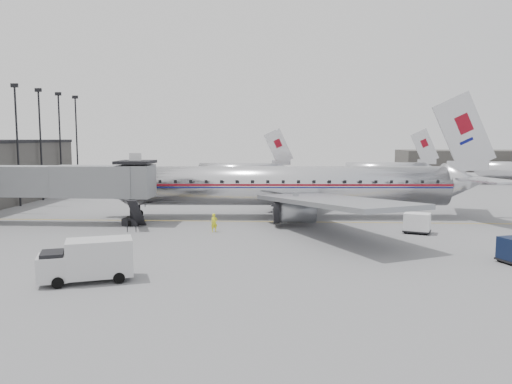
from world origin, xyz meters
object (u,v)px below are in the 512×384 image
at_px(service_van, 87,260).
at_px(ramp_worker, 214,223).
at_px(airliner, 294,186).
at_px(baggage_cart_white, 417,223).

distance_m(service_van, ramp_worker, 17.02).
distance_m(airliner, ramp_worker, 11.95).
bearing_deg(airliner, service_van, -119.89).
bearing_deg(ramp_worker, airliner, 24.49).
relative_size(baggage_cart_white, ramp_worker, 1.65).
relative_size(airliner, ramp_worker, 25.16).
height_order(airliner, service_van, airliner).
height_order(airliner, ramp_worker, airliner).
xyz_separation_m(baggage_cart_white, ramp_worker, (-18.40, -0.40, -0.12)).
height_order(service_van, baggage_cart_white, service_van).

